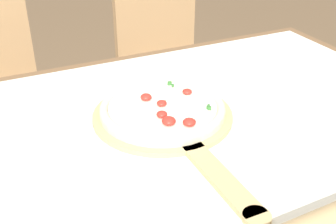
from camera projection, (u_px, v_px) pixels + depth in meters
name	position (u px, v px, depth m)	size (l,w,h in m)	color
dining_table	(183.00, 174.00, 0.98)	(1.44, 1.01, 0.77)	brown
towel_cloth	(183.00, 137.00, 0.93)	(1.36, 0.93, 0.00)	white
pizza_peel	(168.00, 121.00, 0.98)	(0.33, 0.57, 0.01)	tan
pizza	(163.00, 108.00, 0.99)	(0.30, 0.30, 0.04)	beige
chair_right	(165.00, 67.00, 1.88)	(0.41, 0.41, 0.91)	tan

